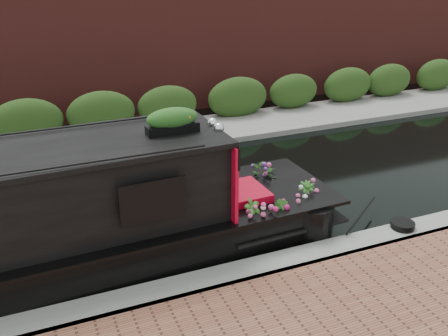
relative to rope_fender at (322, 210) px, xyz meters
name	(u,v)px	position (x,y,z in m)	size (l,w,h in m)	color
ground	(145,208)	(-3.40, 1.87, -0.18)	(80.00, 80.00, 0.00)	black
near_bank_coping	(194,295)	(-3.40, -1.43, -0.18)	(40.00, 0.60, 0.50)	gray
far_bank_path	(109,146)	(-3.40, 6.07, -0.18)	(40.00, 2.40, 0.34)	gray
far_hedge	(103,136)	(-3.40, 6.97, -0.18)	(40.00, 1.10, 2.80)	#244216
far_brick_wall	(92,117)	(-3.40, 9.07, -0.18)	(40.00, 1.00, 8.00)	maroon
rope_fender	(322,210)	(0.00, 0.00, 0.00)	(0.36, 0.36, 0.38)	olive
coiled_mooring_rope	(403,225)	(0.98, -1.34, 0.13)	(0.47, 0.47, 0.12)	black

